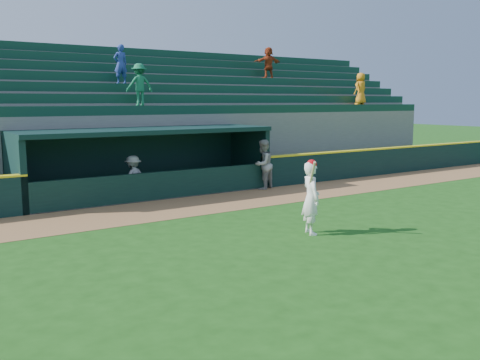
# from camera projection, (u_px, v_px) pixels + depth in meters

# --- Properties ---
(ground) EXTENTS (120.00, 120.00, 0.00)m
(ground) POSITION_uv_depth(u_px,v_px,m) (275.00, 238.00, 13.58)
(ground) COLOR #1A4C13
(ground) RESTS_ON ground
(warning_track) EXTENTS (40.00, 3.00, 0.01)m
(warning_track) POSITION_uv_depth(u_px,v_px,m) (184.00, 207.00, 17.58)
(warning_track) COLOR olive
(warning_track) RESTS_ON ground
(field_wall_right) EXTENTS (15.50, 0.30, 1.20)m
(field_wall_right) POSITION_uv_depth(u_px,v_px,m) (392.00, 161.00, 25.67)
(field_wall_right) COLOR black
(field_wall_right) RESTS_ON ground
(wall_stripe_right) EXTENTS (15.50, 0.32, 0.06)m
(wall_stripe_right) POSITION_uv_depth(u_px,v_px,m) (393.00, 148.00, 25.57)
(wall_stripe_right) COLOR yellow
(wall_stripe_right) RESTS_ON field_wall_right
(dugout_player_front) EXTENTS (1.16, 1.04, 1.96)m
(dugout_player_front) POSITION_uv_depth(u_px,v_px,m) (263.00, 164.00, 21.01)
(dugout_player_front) COLOR #989994
(dugout_player_front) RESTS_ON ground
(dugout_player_inside) EXTENTS (1.15, 0.92, 1.56)m
(dugout_player_inside) POSITION_uv_depth(u_px,v_px,m) (133.00, 178.00, 18.84)
(dugout_player_inside) COLOR #A9A8A3
(dugout_player_inside) RESTS_ON ground
(dugout) EXTENTS (9.40, 2.80, 2.46)m
(dugout) POSITION_uv_depth(u_px,v_px,m) (143.00, 158.00, 19.92)
(dugout) COLOR slate
(dugout) RESTS_ON ground
(stands) EXTENTS (34.50, 6.29, 6.59)m
(stands) POSITION_uv_depth(u_px,v_px,m) (100.00, 125.00, 23.50)
(stands) COLOR slate
(stands) RESTS_ON ground
(batter_at_plate) EXTENTS (0.65, 0.86, 1.98)m
(batter_at_plate) POSITION_uv_depth(u_px,v_px,m) (311.00, 197.00, 13.88)
(batter_at_plate) COLOR white
(batter_at_plate) RESTS_ON ground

